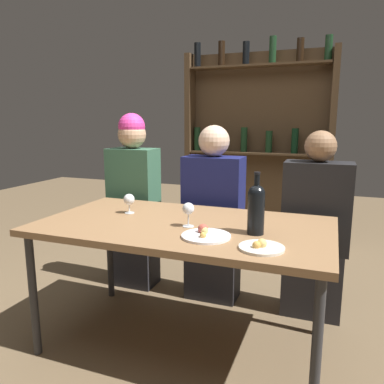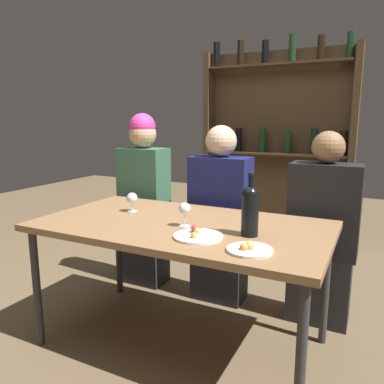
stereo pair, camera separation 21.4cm
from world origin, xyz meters
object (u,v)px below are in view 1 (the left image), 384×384
object	(u,v)px
wine_glass_1	(129,200)
wine_bottle	(256,207)
wine_glass_0	(188,210)
food_plate_1	(205,235)
food_plate_0	(261,247)
seated_person_center	(213,219)
seated_person_right	(315,232)
seated_person_left	(134,202)

from	to	relation	value
wine_glass_1	wine_bottle	bearing A→B (deg)	-10.37
wine_glass_0	food_plate_1	world-z (taller)	wine_glass_0
food_plate_0	seated_person_center	size ratio (longest dim) A/B	0.16
wine_glass_1	seated_person_right	world-z (taller)	seated_person_right
wine_bottle	seated_person_right	size ratio (longest dim) A/B	0.25
wine_bottle	food_plate_1	world-z (taller)	wine_bottle
wine_bottle	seated_person_left	distance (m)	1.29
wine_glass_0	wine_bottle	bearing A→B (deg)	-0.10
seated_person_right	food_plate_0	bearing A→B (deg)	-102.10
wine_bottle	seated_person_center	size ratio (longest dim) A/B	0.25
wine_glass_0	seated_person_center	bearing A→B (deg)	96.30
wine_glass_0	seated_person_left	distance (m)	1.00
wine_glass_0	food_plate_1	distance (m)	0.21
seated_person_center	seated_person_left	bearing A→B (deg)	-180.00
food_plate_0	seated_person_left	bearing A→B (deg)	141.83
wine_bottle	food_plate_0	size ratio (longest dim) A/B	1.54
food_plate_1	food_plate_0	bearing A→B (deg)	-15.60
seated_person_left	seated_person_center	distance (m)	0.64
seated_person_right	wine_bottle	bearing A→B (deg)	-110.87
wine_glass_1	seated_person_left	xyz separation A→B (m)	(-0.27, 0.54, -0.15)
wine_glass_1	food_plate_0	bearing A→B (deg)	-22.50
seated_person_left	food_plate_0	bearing A→B (deg)	-38.17
wine_bottle	wine_glass_0	distance (m)	0.36
food_plate_1	wine_glass_1	bearing A→B (deg)	154.34
wine_glass_0	wine_glass_1	size ratio (longest dim) A/B	1.10
food_plate_0	seated_person_left	xyz separation A→B (m)	(-1.14, 0.90, -0.08)
food_plate_1	seated_person_left	xyz separation A→B (m)	(-0.85, 0.82, -0.08)
wine_bottle	seated_person_left	size ratio (longest dim) A/B	0.23
food_plate_0	seated_person_right	bearing A→B (deg)	77.90
wine_glass_0	wine_glass_1	world-z (taller)	wine_glass_0
wine_glass_0	seated_person_left	xyz separation A→B (m)	(-0.71, 0.68, -0.16)
seated_person_center	seated_person_right	distance (m)	0.69
wine_glass_1	food_plate_0	xyz separation A→B (m)	(0.87, -0.36, -0.07)
food_plate_0	food_plate_1	bearing A→B (deg)	164.40
wine_glass_0	seated_person_center	world-z (taller)	seated_person_center
seated_person_left	food_plate_1	bearing A→B (deg)	-43.69
food_plate_1	seated_person_right	xyz separation A→B (m)	(0.48, 0.82, -0.17)
food_plate_0	seated_person_center	xyz separation A→B (m)	(-0.50, 0.90, -0.15)
wine_glass_1	seated_person_center	world-z (taller)	seated_person_center
food_plate_0	food_plate_1	size ratio (longest dim) A/B	0.84
wine_glass_1	seated_person_left	distance (m)	0.62
food_plate_0	seated_person_right	distance (m)	0.93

